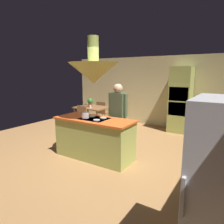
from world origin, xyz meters
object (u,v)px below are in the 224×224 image
object	(u,v)px
chair_by_back_wall	(103,111)
person_at_island	(118,113)
cup_on_table	(90,107)
chair_facing_island	(80,117)
cooking_pot_on_cooktop	(85,115)
oven_tower	(180,100)
kitchen_island	(95,138)
dining_table	(92,110)
potted_plant_on_table	(90,102)

from	to	relation	value
chair_by_back_wall	person_at_island	bearing A→B (deg)	132.60
cup_on_table	chair_facing_island	bearing A→B (deg)	-102.80
cooking_pot_on_cooktop	oven_tower	bearing A→B (deg)	69.52
kitchen_island	oven_tower	size ratio (longest dim) A/B	0.87
person_at_island	cooking_pot_on_cooktop	size ratio (longest dim) A/B	9.45
dining_table	cup_on_table	size ratio (longest dim) A/B	12.37
kitchen_island	potted_plant_on_table	bearing A→B (deg)	130.18
chair_by_back_wall	cup_on_table	distance (m)	0.94
cup_on_table	cooking_pot_on_cooktop	size ratio (longest dim) A/B	0.50
oven_tower	potted_plant_on_table	bearing A→B (deg)	-158.91
person_at_island	cooking_pot_on_cooktop	xyz separation A→B (m)	(-0.40, -0.78, 0.04)
kitchen_island	chair_by_back_wall	xyz separation A→B (m)	(-1.70, 2.76, 0.03)
oven_tower	person_at_island	xyz separation A→B (m)	(-0.86, -2.59, -0.10)
person_at_island	potted_plant_on_table	distance (m)	2.51
person_at_island	cooking_pot_on_cooktop	bearing A→B (deg)	-116.98
kitchen_island	cup_on_table	bearing A→B (deg)	130.39
kitchen_island	chair_facing_island	distance (m)	2.23
kitchen_island	person_at_island	size ratio (longest dim) A/B	1.10
dining_table	cup_on_table	world-z (taller)	cup_on_table
dining_table	oven_tower	bearing A→B (deg)	22.21
chair_facing_island	cooking_pot_on_cooktop	size ratio (longest dim) A/B	4.83
person_at_island	chair_by_back_wall	world-z (taller)	person_at_island
potted_plant_on_table	oven_tower	bearing A→B (deg)	21.09
chair_facing_island	chair_by_back_wall	size ratio (longest dim) A/B	1.00
oven_tower	cup_on_table	world-z (taller)	oven_tower
dining_table	person_at_island	bearing A→B (deg)	-36.75
person_at_island	potted_plant_on_table	xyz separation A→B (m)	(-2.03, 1.47, -0.05)
chair_facing_island	oven_tower	bearing A→B (deg)	32.78
kitchen_island	cup_on_table	xyz separation A→B (m)	(-1.60, 1.88, 0.33)
kitchen_island	cooking_pot_on_cooktop	distance (m)	0.58
kitchen_island	chair_facing_island	bearing A→B (deg)	139.74
kitchen_island	oven_tower	xyz separation A→B (m)	(1.10, 3.24, 0.61)
oven_tower	chair_facing_island	bearing A→B (deg)	-147.22
oven_tower	cooking_pot_on_cooktop	size ratio (longest dim) A/B	11.99
oven_tower	chair_facing_island	world-z (taller)	oven_tower
oven_tower	cooking_pot_on_cooktop	bearing A→B (deg)	-110.48
oven_tower	person_at_island	bearing A→B (deg)	-108.40
potted_plant_on_table	cup_on_table	size ratio (longest dim) A/B	3.33
oven_tower	chair_by_back_wall	size ratio (longest dim) A/B	2.48
potted_plant_on_table	cup_on_table	xyz separation A→B (m)	(0.20, -0.25, -0.12)
chair_facing_island	cooking_pot_on_cooktop	distance (m)	2.26
potted_plant_on_table	cooking_pot_on_cooktop	size ratio (longest dim) A/B	1.67
oven_tower	dining_table	xyz separation A→B (m)	(-2.80, -1.14, -0.42)
potted_plant_on_table	kitchen_island	bearing A→B (deg)	-49.82
chair_by_back_wall	cooking_pot_on_cooktop	bearing A→B (deg)	118.05
cup_on_table	cooking_pot_on_cooktop	world-z (taller)	cooking_pot_on_cooktop
chair_by_back_wall	oven_tower	bearing A→B (deg)	-170.21
cup_on_table	kitchen_island	bearing A→B (deg)	-49.61
cooking_pot_on_cooktop	kitchen_island	bearing A→B (deg)	39.09
kitchen_island	person_at_island	xyz separation A→B (m)	(0.24, 0.65, 0.51)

